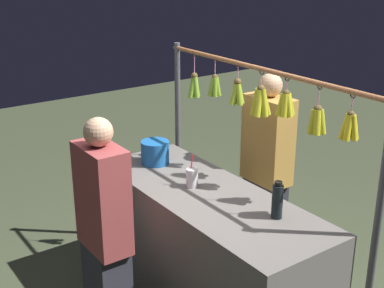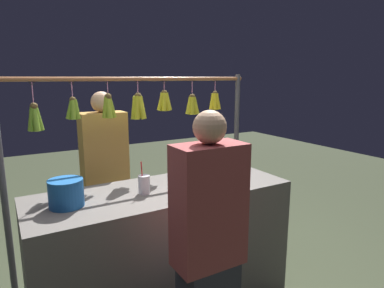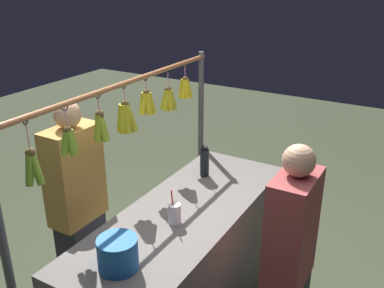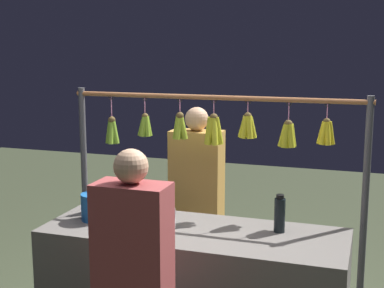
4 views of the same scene
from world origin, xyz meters
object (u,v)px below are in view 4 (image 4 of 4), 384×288
Objects in this scene: drink_cup at (169,218)px; vendor_person at (197,214)px; blue_bucket at (98,206)px; water_bottle at (280,214)px.

vendor_person is at bearing -85.24° from drink_cup.
blue_bucket is 0.93× the size of drink_cup.
water_bottle is 0.15× the size of vendor_person.
water_bottle reaches higher than blue_bucket.
blue_bucket is (1.14, 0.12, -0.02)m from water_bottle.
water_bottle is at bearing -173.86° from blue_bucket.
vendor_person is at bearing -39.50° from water_bottle.
drink_cup is at bearing 176.95° from blue_bucket.
drink_cup reaches higher than blue_bucket.
blue_bucket is 0.50m from drink_cup.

